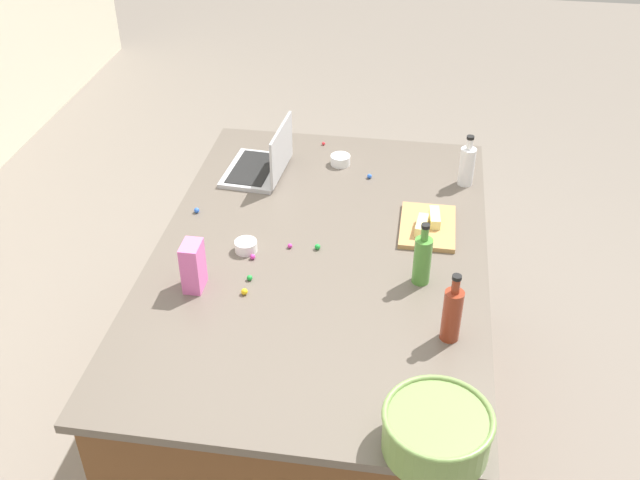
# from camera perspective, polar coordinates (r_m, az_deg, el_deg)

# --- Properties ---
(ground_plane) EXTENTS (12.00, 12.00, 0.00)m
(ground_plane) POSITION_cam_1_polar(r_m,az_deg,el_deg) (3.21, 0.00, -13.98)
(ground_plane) COLOR slate
(island_counter) EXTENTS (1.75, 1.16, 0.90)m
(island_counter) POSITION_cam_1_polar(r_m,az_deg,el_deg) (2.89, 0.00, -8.11)
(island_counter) COLOR brown
(island_counter) RESTS_ON ground
(laptop) EXTENTS (0.33, 0.25, 0.22)m
(laptop) POSITION_cam_1_polar(r_m,az_deg,el_deg) (3.04, -4.34, 5.87)
(laptop) COLOR #B7B7BC
(laptop) RESTS_ON island_counter
(mixing_bowl_large) EXTENTS (0.28, 0.28, 0.12)m
(mixing_bowl_large) POSITION_cam_1_polar(r_m,az_deg,el_deg) (1.95, 8.94, -14.24)
(mixing_bowl_large) COLOR #72934C
(mixing_bowl_large) RESTS_ON island_counter
(bottle_olive) EXTENTS (0.06, 0.06, 0.23)m
(bottle_olive) POSITION_cam_1_polar(r_m,az_deg,el_deg) (2.43, 7.85, -1.46)
(bottle_olive) COLOR #4C8C38
(bottle_olive) RESTS_ON island_counter
(bottle_soy) EXTENTS (0.06, 0.06, 0.24)m
(bottle_soy) POSITION_cam_1_polar(r_m,az_deg,el_deg) (2.23, 10.09, -5.57)
(bottle_soy) COLOR maroon
(bottle_soy) RESTS_ON island_counter
(bottle_vinegar) EXTENTS (0.06, 0.06, 0.21)m
(bottle_vinegar) POSITION_cam_1_polar(r_m,az_deg,el_deg) (3.00, 11.20, 5.65)
(bottle_vinegar) COLOR white
(bottle_vinegar) RESTS_ON island_counter
(cutting_board) EXTENTS (0.29, 0.20, 0.02)m
(cutting_board) POSITION_cam_1_polar(r_m,az_deg,el_deg) (2.74, 8.25, 1.03)
(cutting_board) COLOR #AD7F4C
(cutting_board) RESTS_ON island_counter
(butter_stick_left) EXTENTS (0.11, 0.05, 0.04)m
(butter_stick_left) POSITION_cam_1_polar(r_m,az_deg,el_deg) (2.74, 8.78, 1.72)
(butter_stick_left) COLOR #F4E58C
(butter_stick_left) RESTS_ON cutting_board
(butter_stick_right) EXTENTS (0.11, 0.05, 0.04)m
(butter_stick_right) POSITION_cam_1_polar(r_m,az_deg,el_deg) (2.69, 7.80, 1.14)
(butter_stick_right) COLOR #F4E58C
(butter_stick_right) RESTS_ON cutting_board
(ramekin_small) EXTENTS (0.08, 0.08, 0.04)m
(ramekin_small) POSITION_cam_1_polar(r_m,az_deg,el_deg) (2.60, -5.70, -0.47)
(ramekin_small) COLOR white
(ramekin_small) RESTS_ON island_counter
(ramekin_medium) EXTENTS (0.08, 0.08, 0.04)m
(ramekin_medium) POSITION_cam_1_polar(r_m,az_deg,el_deg) (3.11, 1.57, 6.15)
(ramekin_medium) COLOR white
(ramekin_medium) RESTS_ON island_counter
(candy_bag) EXTENTS (0.09, 0.06, 0.17)m
(candy_bag) POSITION_cam_1_polar(r_m,az_deg,el_deg) (2.43, -9.70, -1.99)
(candy_bag) COLOR pink
(candy_bag) RESTS_ON island_counter
(candy_0) EXTENTS (0.02, 0.02, 0.02)m
(candy_0) POSITION_cam_1_polar(r_m,az_deg,el_deg) (2.57, -5.19, -1.29)
(candy_0) COLOR #CC3399
(candy_0) RESTS_ON island_counter
(candy_1) EXTENTS (0.02, 0.02, 0.02)m
(candy_1) POSITION_cam_1_polar(r_m,az_deg,el_deg) (2.58, -9.48, -1.50)
(candy_1) COLOR blue
(candy_1) RESTS_ON island_counter
(candy_2) EXTENTS (0.02, 0.02, 0.02)m
(candy_2) POSITION_cam_1_polar(r_m,az_deg,el_deg) (2.60, -0.19, -0.53)
(candy_2) COLOR green
(candy_2) RESTS_ON island_counter
(candy_3) EXTENTS (0.02, 0.02, 0.02)m
(candy_3) POSITION_cam_1_polar(r_m,az_deg,el_deg) (2.48, -5.42, -2.90)
(candy_3) COLOR green
(candy_3) RESTS_ON island_counter
(candy_4) EXTENTS (0.02, 0.02, 0.02)m
(candy_4) POSITION_cam_1_polar(r_m,az_deg,el_deg) (3.02, 3.81, 4.90)
(candy_4) COLOR blue
(candy_4) RESTS_ON island_counter
(candy_5) EXTENTS (0.02, 0.02, 0.02)m
(candy_5) POSITION_cam_1_polar(r_m,az_deg,el_deg) (2.61, -2.33, -0.45)
(candy_5) COLOR #CC3399
(candy_5) RESTS_ON island_counter
(candy_6) EXTENTS (0.02, 0.02, 0.02)m
(candy_6) POSITION_cam_1_polar(r_m,az_deg,el_deg) (2.42, -5.82, -3.96)
(candy_6) COLOR yellow
(candy_6) RESTS_ON island_counter
(candy_7) EXTENTS (0.02, 0.02, 0.02)m
(candy_7) POSITION_cam_1_polar(r_m,az_deg,el_deg) (2.84, -9.44, 2.26)
(candy_7) COLOR blue
(candy_7) RESTS_ON island_counter
(candy_8) EXTENTS (0.01, 0.01, 0.01)m
(candy_8) POSITION_cam_1_polar(r_m,az_deg,el_deg) (3.27, 0.27, 7.41)
(candy_8) COLOR red
(candy_8) RESTS_ON island_counter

